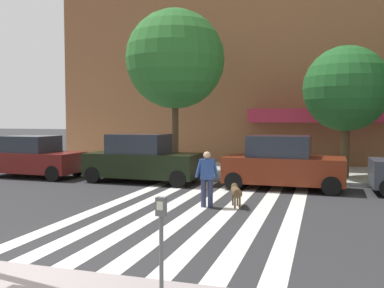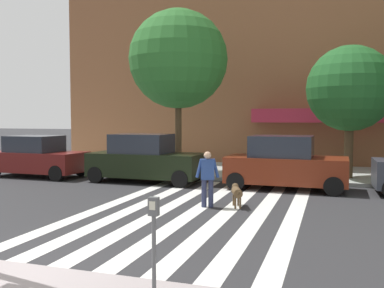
{
  "view_description": "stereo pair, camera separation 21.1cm",
  "coord_description": "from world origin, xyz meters",
  "views": [
    {
      "loc": [
        4.89,
        -5.93,
        2.6
      ],
      "look_at": [
        1.49,
        5.13,
        1.91
      ],
      "focal_mm": 39.96,
      "sensor_mm": 36.0,
      "label": 1
    },
    {
      "loc": [
        5.09,
        -5.87,
        2.6
      ],
      "look_at": [
        1.49,
        5.13,
        1.91
      ],
      "focal_mm": 39.96,
      "sensor_mm": 36.0,
      "label": 2
    }
  ],
  "objects": [
    {
      "name": "ground_plane",
      "position": [
        0.0,
        5.64,
        0.0
      ],
      "size": [
        160.0,
        160.0,
        0.0
      ],
      "primitive_type": "plane",
      "color": "#2B2B2D"
    },
    {
      "name": "sidewalk_far",
      "position": [
        0.0,
        14.28,
        0.07
      ],
      "size": [
        80.0,
        6.0,
        0.15
      ],
      "primitive_type": "cube",
      "color": "#A4AAA3",
      "rests_on": "ground_plane"
    },
    {
      "name": "crosswalk_stripes",
      "position": [
        1.48,
        5.64,
        0.0
      ],
      "size": [
        5.85,
        10.68,
        0.01
      ],
      "color": "silver",
      "rests_on": "ground_plane"
    },
    {
      "name": "parking_meter_third_along",
      "position": [
        2.76,
        -0.46,
        1.03
      ],
      "size": [
        0.14,
        0.11,
        1.36
      ],
      "color": "#515456",
      "rests_on": "sidewalk_near"
    },
    {
      "name": "parked_car_near_curb",
      "position": [
        -7.4,
        10.02,
        0.87
      ],
      "size": [
        4.32,
        2.09,
        1.83
      ],
      "color": "#5E1816",
      "rests_on": "ground_plane"
    },
    {
      "name": "parked_car_behind_first",
      "position": [
        -2.14,
        10.02,
        0.93
      ],
      "size": [
        4.67,
        2.03,
        1.97
      ],
      "color": "black",
      "rests_on": "ground_plane"
    },
    {
      "name": "parked_car_third_in_line",
      "position": [
        3.48,
        10.02,
        0.93
      ],
      "size": [
        4.35,
        2.09,
        1.97
      ],
      "color": "maroon",
      "rests_on": "ground_plane"
    },
    {
      "name": "street_tree_nearest",
      "position": [
        -1.46,
        12.14,
        5.22
      ],
      "size": [
        4.39,
        4.39,
        7.28
      ],
      "color": "#4C3823",
      "rests_on": "sidewalk_far"
    },
    {
      "name": "street_tree_middle",
      "position": [
        5.77,
        12.82,
        3.81
      ],
      "size": [
        3.51,
        3.51,
        5.44
      ],
      "color": "#4C3823",
      "rests_on": "sidewalk_far"
    },
    {
      "name": "pedestrian_dog_walker",
      "position": [
        1.66,
        6.05,
        0.93
      ],
      "size": [
        0.69,
        0.35,
        1.64
      ],
      "color": "#282D4C",
      "rests_on": "ground_plane"
    },
    {
      "name": "dog_on_leash",
      "position": [
        2.47,
        6.36,
        0.44
      ],
      "size": [
        0.49,
        1.04,
        0.65
      ],
      "color": "brown",
      "rests_on": "ground_plane"
    }
  ]
}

